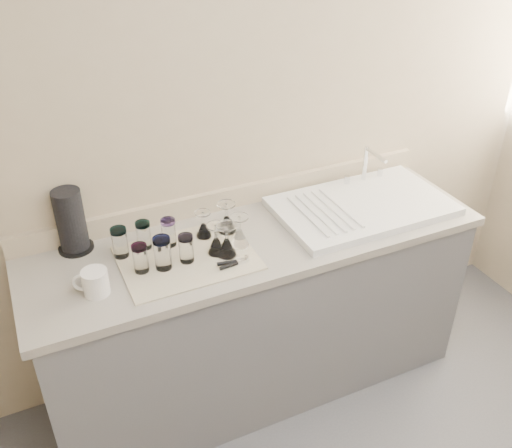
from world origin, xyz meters
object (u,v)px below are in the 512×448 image
goblet_back_right (227,222)px  tumbler_blue (163,253)px  can_opener (234,263)px  paper_towel_roll (71,222)px  goblet_extra (227,245)px  tumbler_magenta (140,258)px  goblet_front_left (216,243)px  tumbler_teal (120,242)px  white_mug (95,282)px  goblet_front_right (239,235)px  sink_unit (362,205)px  tumbler_lavender (186,248)px  tumbler_purple (169,232)px  goblet_back_left (204,228)px  tumbler_cyan (144,235)px

goblet_back_right → tumbler_blue: bearing=-157.0°
can_opener → paper_towel_roll: 0.70m
goblet_extra → paper_towel_roll: paper_towel_roll is taller
tumbler_magenta → goblet_front_left: bearing=-1.4°
tumbler_blue → can_opener: (0.26, -0.10, -0.06)m
tumbler_teal → white_mug: bearing=-127.1°
goblet_extra → goblet_front_right: bearing=31.8°
sink_unit → tumbler_lavender: bearing=-176.3°
tumbler_purple → tumbler_magenta: (-0.16, -0.13, -0.00)m
sink_unit → white_mug: 1.29m
goblet_extra → tumbler_lavender: bearing=169.8°
goblet_back_left → goblet_back_right: (0.11, -0.00, 0.01)m
goblet_front_right → goblet_extra: (-0.08, -0.05, 0.00)m
tumbler_cyan → tumbler_blue: tumbler_blue is taller
tumbler_teal → paper_towel_roll: size_ratio=0.47×
tumbler_lavender → can_opener: bearing=-32.7°
tumbler_blue → can_opener: size_ratio=1.08×
tumbler_blue → goblet_back_right: bearing=23.0°
tumbler_teal → tumbler_cyan: tumbler_teal is taller
sink_unit → white_mug: (-1.28, -0.10, 0.03)m
goblet_back_right → can_opener: size_ratio=1.08×
tumbler_cyan → goblet_front_left: goblet_front_left is taller
can_opener → paper_towel_roll: (-0.56, 0.40, 0.12)m
goblet_front_left → can_opener: (0.03, -0.11, -0.04)m
tumbler_lavender → goblet_front_right: size_ratio=0.87×
tumbler_teal → goblet_front_right: 0.50m
goblet_back_left → tumbler_magenta: bearing=-157.3°
tumbler_blue → goblet_front_right: bearing=3.7°
tumbler_teal → can_opener: bearing=-32.6°
tumbler_purple → goblet_back_left: size_ratio=1.02×
tumbler_teal → tumbler_purple: tumbler_teal is taller
goblet_back_right → paper_towel_roll: (-0.64, 0.15, 0.08)m
tumbler_purple → goblet_extra: (0.19, -0.17, -0.01)m
tumbler_magenta → goblet_back_left: (0.32, 0.13, -0.02)m
tumbler_purple → tumbler_blue: (-0.07, -0.15, 0.01)m
tumbler_purple → goblet_front_left: size_ratio=0.91×
tumbler_teal → goblet_back_right: size_ratio=0.94×
tumbler_teal → tumbler_purple: bearing=-1.8°
sink_unit → can_opener: 0.75m
goblet_front_right → goblet_front_left: bearing=-172.5°
goblet_back_left → goblet_back_right: bearing=-2.4°
tumbler_lavender → goblet_back_left: (0.13, 0.14, -0.02)m
tumbler_purple → goblet_back_left: tumbler_purple is taller
tumbler_cyan → goblet_back_left: size_ratio=1.01×
tumbler_cyan → can_opener: bearing=-43.0°
tumbler_purple → tumbler_magenta: size_ratio=1.01×
tumbler_cyan → tumbler_lavender: bearing=-52.4°
goblet_back_left → goblet_front_left: 0.14m
tumbler_magenta → sink_unit: bearing=2.4°
tumbler_teal → goblet_back_right: goblet_back_right is taller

